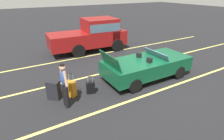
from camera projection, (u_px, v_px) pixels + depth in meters
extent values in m
plane|color=black|center=(146.00, 77.00, 8.66)|extent=(80.00, 80.00, 0.00)
cube|color=#EAE066|center=(165.00, 89.00, 7.69)|extent=(18.00, 0.12, 0.01)
cube|color=#EAE066|center=(128.00, 67.00, 9.81)|extent=(18.00, 0.12, 0.01)
cube|color=#EAE066|center=(104.00, 53.00, 11.94)|extent=(18.00, 0.12, 0.01)
cube|color=#0F4C2D|center=(147.00, 65.00, 8.41)|extent=(4.12, 1.80, 0.64)
cube|color=#0F4C2D|center=(169.00, 62.00, 9.11)|extent=(1.33, 1.68, 0.38)
cube|color=slate|center=(156.00, 54.00, 8.45)|extent=(0.20, 1.55, 0.31)
cube|color=black|center=(139.00, 55.00, 8.43)|extent=(0.16, 0.22, 0.22)
cube|color=black|center=(149.00, 60.00, 7.85)|extent=(0.16, 0.22, 0.22)
cube|color=#0F4C2D|center=(110.00, 61.00, 7.28)|extent=(0.27, 1.50, 0.61)
cylinder|color=black|center=(155.00, 61.00, 9.76)|extent=(0.60, 0.23, 0.60)
cylinder|color=black|center=(179.00, 72.00, 8.48)|extent=(0.60, 0.23, 0.60)
cylinder|color=black|center=(114.00, 71.00, 8.60)|extent=(0.60, 0.23, 0.60)
cylinder|color=black|center=(135.00, 86.00, 7.32)|extent=(0.60, 0.23, 0.60)
cube|color=black|center=(54.00, 90.00, 6.85)|extent=(0.54, 0.53, 0.74)
cube|color=black|center=(56.00, 90.00, 7.00)|extent=(0.29, 0.28, 0.41)
sphere|color=black|center=(50.00, 99.00, 6.93)|extent=(0.04, 0.04, 0.04)
sphere|color=black|center=(58.00, 100.00, 6.86)|extent=(0.04, 0.04, 0.04)
cube|color=orange|center=(71.00, 89.00, 7.06)|extent=(0.40, 0.47, 0.62)
cylinder|color=gray|center=(73.00, 78.00, 6.87)|extent=(0.03, 0.03, 0.32)
cylinder|color=gray|center=(69.00, 77.00, 6.97)|extent=(0.03, 0.03, 0.32)
cylinder|color=black|center=(70.00, 74.00, 6.86)|extent=(0.13, 0.21, 0.03)
sphere|color=black|center=(76.00, 95.00, 7.18)|extent=(0.04, 0.04, 0.04)
sphere|color=black|center=(70.00, 93.00, 7.32)|extent=(0.04, 0.04, 0.04)
cube|color=black|center=(91.00, 87.00, 7.28)|extent=(0.38, 0.29, 0.50)
cylinder|color=gray|center=(88.00, 80.00, 7.05)|extent=(0.03, 0.03, 0.26)
cylinder|color=gray|center=(93.00, 79.00, 7.09)|extent=(0.03, 0.03, 0.26)
cylinder|color=black|center=(90.00, 77.00, 7.02)|extent=(0.19, 0.08, 0.03)
sphere|color=black|center=(88.00, 94.00, 7.28)|extent=(0.04, 0.04, 0.04)
sphere|color=black|center=(94.00, 93.00, 7.33)|extent=(0.04, 0.04, 0.04)
cylinder|color=black|center=(65.00, 95.00, 6.47)|extent=(0.16, 0.16, 0.82)
cylinder|color=black|center=(67.00, 98.00, 6.31)|extent=(0.16, 0.16, 0.82)
ellipsoid|color=#334C8C|center=(64.00, 78.00, 6.10)|extent=(0.24, 0.33, 0.60)
sphere|color=tan|center=(62.00, 67.00, 5.94)|extent=(0.21, 0.21, 0.21)
sphere|color=black|center=(62.00, 66.00, 5.92)|extent=(0.18, 0.18, 0.18)
cylinder|color=tan|center=(61.00, 74.00, 6.23)|extent=(0.10, 0.20, 0.53)
cylinder|color=tan|center=(66.00, 79.00, 5.92)|extent=(0.10, 0.20, 0.53)
cube|color=maroon|center=(114.00, 35.00, 12.83)|extent=(1.22, 1.97, 0.90)
cube|color=maroon|center=(100.00, 31.00, 12.24)|extent=(2.22, 2.03, 1.70)
cube|color=slate|center=(100.00, 25.00, 12.08)|extent=(2.18, 2.05, 0.51)
cube|color=maroon|center=(68.00, 41.00, 11.49)|extent=(2.52, 2.05, 0.90)
cylinder|color=black|center=(106.00, 39.00, 13.66)|extent=(0.82, 0.33, 0.80)
cylinder|color=black|center=(117.00, 45.00, 12.19)|extent=(0.82, 0.33, 0.80)
cylinder|color=black|center=(71.00, 44.00, 12.56)|extent=(0.82, 0.33, 0.80)
cylinder|color=black|center=(78.00, 51.00, 11.09)|extent=(0.82, 0.33, 0.80)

